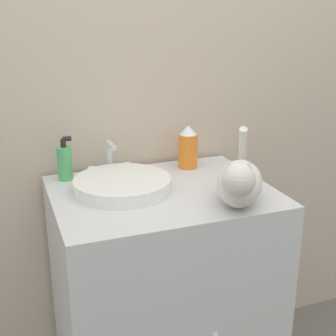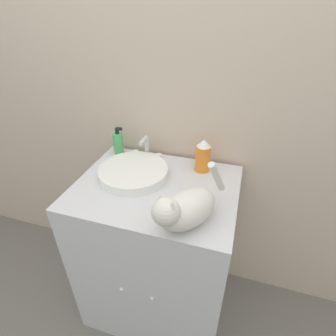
# 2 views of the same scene
# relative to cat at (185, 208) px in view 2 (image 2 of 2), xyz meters

# --- Properties ---
(wall_back) EXTENTS (6.00, 0.05, 2.50)m
(wall_back) POSITION_rel_cat_xyz_m (-0.19, 0.54, 0.26)
(wall_back) COLOR #C6B29E
(wall_back) RESTS_ON ground_plane
(vanity_cabinet) EXTENTS (0.76, 0.61, 0.91)m
(vanity_cabinet) POSITION_rel_cat_xyz_m (-0.19, 0.20, -0.54)
(vanity_cabinet) COLOR silver
(vanity_cabinet) RESTS_ON ground_plane
(sink_basin) EXTENTS (0.34, 0.34, 0.05)m
(sink_basin) POSITION_rel_cat_xyz_m (-0.32, 0.25, -0.06)
(sink_basin) COLOR white
(sink_basin) RESTS_ON vanity_cabinet
(faucet) EXTENTS (0.17, 0.10, 0.14)m
(faucet) POSITION_rel_cat_xyz_m (-0.32, 0.42, -0.02)
(faucet) COLOR silver
(faucet) RESTS_ON vanity_cabinet
(cat) EXTENTS (0.26, 0.35, 0.23)m
(cat) POSITION_rel_cat_xyz_m (0.00, 0.00, 0.00)
(cat) COLOR silver
(cat) RESTS_ON vanity_cabinet
(soap_bottle) EXTENTS (0.06, 0.05, 0.16)m
(soap_bottle) POSITION_rel_cat_xyz_m (-0.49, 0.43, -0.01)
(soap_bottle) COLOR #4CB266
(soap_bottle) RESTS_ON vanity_cabinet
(spray_bottle) EXTENTS (0.08, 0.08, 0.17)m
(spray_bottle) POSITION_rel_cat_xyz_m (-0.01, 0.40, 0.00)
(spray_bottle) COLOR orange
(spray_bottle) RESTS_ON vanity_cabinet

